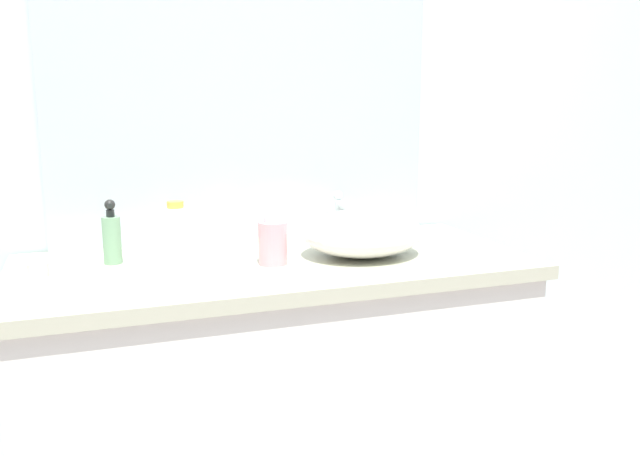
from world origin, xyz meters
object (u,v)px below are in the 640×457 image
at_px(lotion_bottle, 272,242).
at_px(soap_dispenser, 112,237).
at_px(candle_jar, 38,270).
at_px(sink_basin, 363,233).
at_px(perfume_bottle, 176,231).

bearing_deg(lotion_bottle, soap_dispenser, 159.57).
height_order(lotion_bottle, candle_jar, lotion_bottle).
height_order(sink_basin, perfume_bottle, perfume_bottle).
distance_m(lotion_bottle, candle_jar, 0.56).
relative_size(sink_basin, lotion_bottle, 2.55).
relative_size(sink_basin, candle_jar, 6.56).
bearing_deg(perfume_bottle, candle_jar, -166.14).
relative_size(soap_dispenser, lotion_bottle, 1.29).
bearing_deg(perfume_bottle, sink_basin, -16.95).
bearing_deg(lotion_bottle, perfume_bottle, 144.92).
xyz_separation_m(soap_dispenser, lotion_bottle, (0.38, -0.14, -0.01)).
bearing_deg(lotion_bottle, sink_basin, 2.08).
distance_m(soap_dispenser, lotion_bottle, 0.41).
distance_m(soap_dispenser, candle_jar, 0.20).
xyz_separation_m(sink_basin, soap_dispenser, (-0.64, 0.13, 0.01)).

